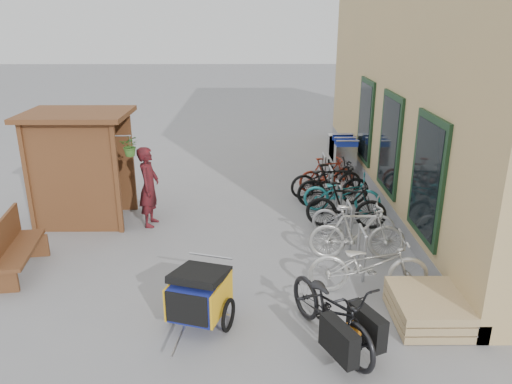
{
  "coord_description": "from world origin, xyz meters",
  "views": [
    {
      "loc": [
        0.43,
        -7.71,
        4.27
      ],
      "look_at": [
        0.5,
        1.5,
        1.0
      ],
      "focal_mm": 35.0,
      "sensor_mm": 36.0,
      "label": 1
    }
  ],
  "objects_px": {
    "cargo_bike": "(333,310)",
    "kiosk": "(76,152)",
    "person_kiosk": "(149,187)",
    "pallet_stack": "(427,308)",
    "bench": "(14,246)",
    "bike_3": "(346,205)",
    "bike_6": "(326,178)",
    "bike_1": "(357,233)",
    "shopping_carts": "(342,149)",
    "bike_0": "(369,264)",
    "bike_5": "(333,185)",
    "child_trailer": "(199,293)",
    "bike_4": "(342,194)",
    "bike_7": "(327,174)",
    "bike_2": "(353,218)"
  },
  "relations": [
    {
      "from": "person_kiosk",
      "to": "bike_6",
      "type": "relative_size",
      "value": 0.95
    },
    {
      "from": "pallet_stack",
      "to": "bike_0",
      "type": "bearing_deg",
      "value": 130.79
    },
    {
      "from": "bike_5",
      "to": "bike_6",
      "type": "distance_m",
      "value": 0.62
    },
    {
      "from": "bike_0",
      "to": "kiosk",
      "type": "bearing_deg",
      "value": 64.0
    },
    {
      "from": "shopping_carts",
      "to": "bike_3",
      "type": "xyz_separation_m",
      "value": [
        -0.6,
        -4.16,
        -0.14
      ]
    },
    {
      "from": "bike_4",
      "to": "bike_6",
      "type": "relative_size",
      "value": 0.96
    },
    {
      "from": "bike_3",
      "to": "bench",
      "type": "bearing_deg",
      "value": 117.2
    },
    {
      "from": "bench",
      "to": "bike_3",
      "type": "xyz_separation_m",
      "value": [
        6.08,
        1.95,
        -0.02
      ]
    },
    {
      "from": "bike_6",
      "to": "bike_1",
      "type": "bearing_deg",
      "value": 170.27
    },
    {
      "from": "kiosk",
      "to": "bike_4",
      "type": "relative_size",
      "value": 1.43
    },
    {
      "from": "bike_1",
      "to": "bike_0",
      "type": "bearing_deg",
      "value": -179.78
    },
    {
      "from": "bike_1",
      "to": "person_kiosk",
      "type": "bearing_deg",
      "value": 70.47
    },
    {
      "from": "kiosk",
      "to": "child_trailer",
      "type": "bearing_deg",
      "value": -53.2
    },
    {
      "from": "bench",
      "to": "bike_4",
      "type": "xyz_separation_m",
      "value": [
        6.15,
        2.82,
        -0.06
      ]
    },
    {
      "from": "shopping_carts",
      "to": "bike_0",
      "type": "distance_m",
      "value": 6.82
    },
    {
      "from": "bike_0",
      "to": "cargo_bike",
      "type": "bearing_deg",
      "value": 152.37
    },
    {
      "from": "child_trailer",
      "to": "bike_1",
      "type": "bearing_deg",
      "value": 54.54
    },
    {
      "from": "shopping_carts",
      "to": "bike_3",
      "type": "bearing_deg",
      "value": -98.21
    },
    {
      "from": "bike_0",
      "to": "bike_2",
      "type": "distance_m",
      "value": 2.13
    },
    {
      "from": "bike_6",
      "to": "bike_7",
      "type": "relative_size",
      "value": 1.22
    },
    {
      "from": "kiosk",
      "to": "bike_2",
      "type": "distance_m",
      "value": 5.92
    },
    {
      "from": "child_trailer",
      "to": "shopping_carts",
      "type": "bearing_deg",
      "value": 83.52
    },
    {
      "from": "cargo_bike",
      "to": "person_kiosk",
      "type": "height_order",
      "value": "person_kiosk"
    },
    {
      "from": "bike_1",
      "to": "kiosk",
      "type": "bearing_deg",
      "value": 73.91
    },
    {
      "from": "cargo_bike",
      "to": "person_kiosk",
      "type": "distance_m",
      "value": 5.29
    },
    {
      "from": "pallet_stack",
      "to": "bike_0",
      "type": "xyz_separation_m",
      "value": [
        -0.71,
        0.82,
        0.29
      ]
    },
    {
      "from": "pallet_stack",
      "to": "bike_1",
      "type": "distance_m",
      "value": 2.12
    },
    {
      "from": "bike_0",
      "to": "bike_7",
      "type": "xyz_separation_m",
      "value": [
        0.04,
        4.97,
        -0.06
      ]
    },
    {
      "from": "pallet_stack",
      "to": "cargo_bike",
      "type": "bearing_deg",
      "value": -160.99
    },
    {
      "from": "kiosk",
      "to": "bike_5",
      "type": "distance_m",
      "value": 5.77
    },
    {
      "from": "child_trailer",
      "to": "bike_3",
      "type": "xyz_separation_m",
      "value": [
        2.73,
        3.5,
        -0.01
      ]
    },
    {
      "from": "person_kiosk",
      "to": "bike_3",
      "type": "relative_size",
      "value": 1.02
    },
    {
      "from": "cargo_bike",
      "to": "bike_1",
      "type": "relative_size",
      "value": 1.17
    },
    {
      "from": "kiosk",
      "to": "person_kiosk",
      "type": "xyz_separation_m",
      "value": [
        1.53,
        -0.23,
        -0.69
      ]
    },
    {
      "from": "bench",
      "to": "child_trailer",
      "type": "height_order",
      "value": "bench"
    },
    {
      "from": "bike_0",
      "to": "person_kiosk",
      "type": "bearing_deg",
      "value": 57.83
    },
    {
      "from": "kiosk",
      "to": "bike_3",
      "type": "bearing_deg",
      "value": -4.33
    },
    {
      "from": "bench",
      "to": "shopping_carts",
      "type": "distance_m",
      "value": 9.06
    },
    {
      "from": "child_trailer",
      "to": "bike_4",
      "type": "height_order",
      "value": "bike_4"
    },
    {
      "from": "pallet_stack",
      "to": "bike_6",
      "type": "bearing_deg",
      "value": 97.94
    },
    {
      "from": "pallet_stack",
      "to": "bench",
      "type": "bearing_deg",
      "value": 167.43
    },
    {
      "from": "cargo_bike",
      "to": "kiosk",
      "type": "bearing_deg",
      "value": 112.53
    },
    {
      "from": "child_trailer",
      "to": "bike_4",
      "type": "relative_size",
      "value": 0.92
    },
    {
      "from": "cargo_bike",
      "to": "bike_5",
      "type": "height_order",
      "value": "bike_5"
    },
    {
      "from": "kiosk",
      "to": "bike_4",
      "type": "xyz_separation_m",
      "value": [
        5.74,
        0.44,
        -1.09
      ]
    },
    {
      "from": "bench",
      "to": "bike_4",
      "type": "relative_size",
      "value": 0.96
    },
    {
      "from": "bike_3",
      "to": "bike_6",
      "type": "xyz_separation_m",
      "value": [
        -0.15,
        1.92,
        -0.03
      ]
    },
    {
      "from": "kiosk",
      "to": "child_trailer",
      "type": "relative_size",
      "value": 1.55
    },
    {
      "from": "kiosk",
      "to": "pallet_stack",
      "type": "relative_size",
      "value": 2.08
    },
    {
      "from": "child_trailer",
      "to": "bike_6",
      "type": "distance_m",
      "value": 6.0
    }
  ]
}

